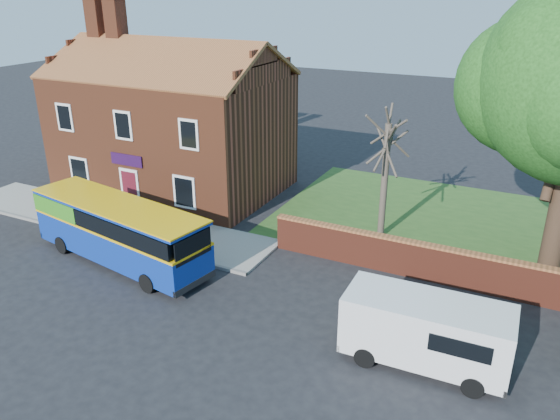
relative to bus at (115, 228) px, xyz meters
The scene contains 9 objects.
ground 4.88m from the bus, 36.38° to the right, with size 120.00×120.00×0.00m, color black.
pavement 4.69m from the bus, 137.46° to the left, with size 18.00×3.50×0.12m, color gray.
kerb 3.81m from the bus, 159.01° to the left, with size 18.00×0.15×0.14m, color slate.
grass_strip 19.68m from the bus, 31.52° to the left, with size 26.00×12.00×0.04m, color #426B28.
shop_building 9.54m from the bus, 110.65° to the left, with size 12.30×8.13×10.50m.
boundary_wall 17.27m from the bus, 14.28° to the left, with size 22.00×0.38×1.60m.
bus is the anchor object (origin of this frame).
van_near 13.59m from the bus, ahead, with size 5.15×2.24×2.24m.
bare_tree 12.22m from the bus, 37.80° to the left, with size 2.25×2.68×6.01m.
Camera 1 is at (12.05, -13.14, 11.24)m, focal length 35.00 mm.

